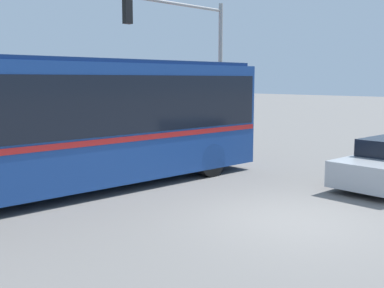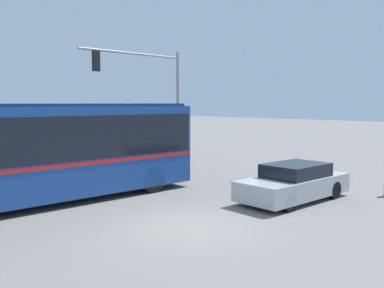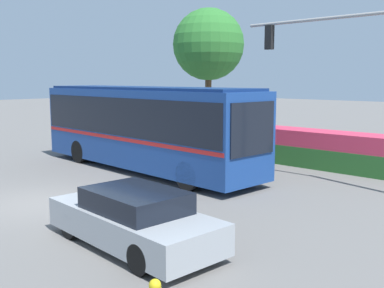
% 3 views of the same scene
% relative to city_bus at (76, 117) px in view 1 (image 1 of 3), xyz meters
% --- Properties ---
extents(ground_plane, '(140.00, 140.00, 0.00)m').
position_rel_city_bus_xyz_m(ground_plane, '(1.69, -5.43, -1.93)').
color(ground_plane, slate).
extents(city_bus, '(11.39, 3.04, 3.39)m').
position_rel_city_bus_xyz_m(city_bus, '(0.00, 0.00, 0.00)').
color(city_bus, navy).
rests_on(city_bus, ground).
extents(traffic_light_pole, '(5.95, 0.24, 6.07)m').
position_rel_city_bus_xyz_m(traffic_light_pole, '(7.38, 2.93, 2.18)').
color(traffic_light_pole, gray).
rests_on(traffic_light_pole, ground).
extents(flowering_hedge, '(8.85, 1.54, 1.54)m').
position_rel_city_bus_xyz_m(flowering_hedge, '(4.66, 5.57, -1.17)').
color(flowering_hedge, '#286028').
rests_on(flowering_hedge, ground).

